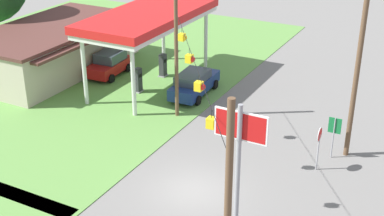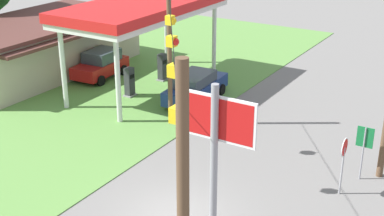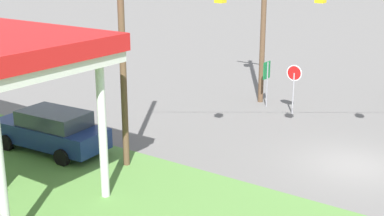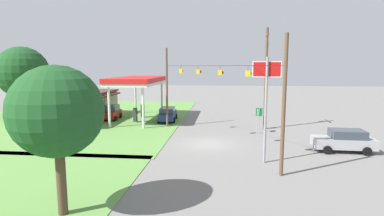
% 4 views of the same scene
% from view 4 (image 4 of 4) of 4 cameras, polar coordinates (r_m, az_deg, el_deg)
% --- Properties ---
extents(ground_plane, '(160.00, 160.00, 0.00)m').
position_cam_4_polar(ground_plane, '(26.84, 3.04, -6.88)').
color(ground_plane, slate).
extents(grass_verge_station_corner, '(36.00, 28.00, 0.04)m').
position_cam_4_polar(grass_verge_station_corner, '(43.90, -19.91, -1.47)').
color(grass_verge_station_corner, '#5B8E42').
rests_on(grass_verge_station_corner, ground).
extents(gas_station_canopy, '(11.61, 5.28, 5.50)m').
position_cam_4_polar(gas_station_canopy, '(38.51, -10.19, 5.05)').
color(gas_station_canopy, silver).
rests_on(gas_station_canopy, ground).
extents(gas_station_store, '(13.68, 7.94, 3.51)m').
position_cam_4_polar(gas_station_store, '(41.04, -21.78, 0.27)').
color(gas_station_store, '#B2A893').
rests_on(gas_station_store, ground).
extents(fuel_pump_near, '(0.71, 0.56, 1.79)m').
position_cam_4_polar(fuel_pump_near, '(37.29, -10.76, -1.44)').
color(fuel_pump_near, gray).
rests_on(fuel_pump_near, ground).
extents(fuel_pump_far, '(0.71, 0.56, 1.79)m').
position_cam_4_polar(fuel_pump_far, '(40.58, -9.38, -0.64)').
color(fuel_pump_far, gray).
rests_on(fuel_pump_far, ground).
extents(car_at_pumps_front, '(5.15, 2.37, 1.74)m').
position_cam_4_polar(car_at_pumps_front, '(37.75, -4.67, -1.12)').
color(car_at_pumps_front, navy).
rests_on(car_at_pumps_front, ground).
extents(car_at_pumps_rear, '(4.18, 2.33, 1.84)m').
position_cam_4_polar(car_at_pumps_rear, '(40.17, -15.20, -0.78)').
color(car_at_pumps_rear, '#AD1414').
rests_on(car_at_pumps_rear, ground).
extents(car_on_crossroad, '(2.21, 4.75, 1.80)m').
position_cam_4_polar(car_on_crossroad, '(27.26, 27.01, -5.51)').
color(car_on_crossroad, '#9E9EA3').
rests_on(car_on_crossroad, ground).
extents(stop_sign_roadside, '(0.80, 0.08, 2.50)m').
position_cam_4_polar(stop_sign_roadside, '(31.41, 12.36, -1.48)').
color(stop_sign_roadside, '#99999E').
rests_on(stop_sign_roadside, ground).
extents(stop_sign_overhead, '(0.22, 1.99, 7.52)m').
position_cam_4_polar(stop_sign_overhead, '(21.52, 13.97, 3.43)').
color(stop_sign_overhead, gray).
rests_on(stop_sign_overhead, ground).
extents(route_sign, '(0.10, 0.70, 2.40)m').
position_cam_4_polar(route_sign, '(33.12, 12.67, -1.18)').
color(route_sign, gray).
rests_on(route_sign, ground).
extents(utility_pole_main, '(2.20, 0.44, 10.93)m').
position_cam_4_polar(utility_pole_main, '(33.51, 13.88, 6.40)').
color(utility_pole_main, brown).
rests_on(utility_pole_main, ground).
extents(signal_span_gantry, '(14.64, 10.24, 8.87)m').
position_cam_4_polar(signal_span_gantry, '(26.02, 3.14, 3.46)').
color(signal_span_gantry, brown).
rests_on(signal_span_gantry, ground).
extents(tree_behind_station, '(6.60, 6.60, 9.39)m').
position_cam_4_polar(tree_behind_station, '(44.80, -29.58, 5.94)').
color(tree_behind_station, '#4C3828').
rests_on(tree_behind_station, ground).
extents(tree_west_verge, '(4.15, 4.15, 6.97)m').
position_cam_4_polar(tree_west_verge, '(14.63, -24.33, -0.70)').
color(tree_west_verge, '#4C3828').
rests_on(tree_west_verge, ground).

